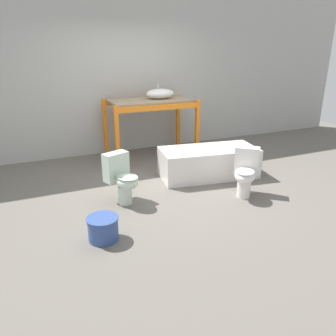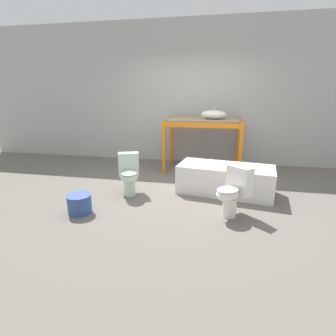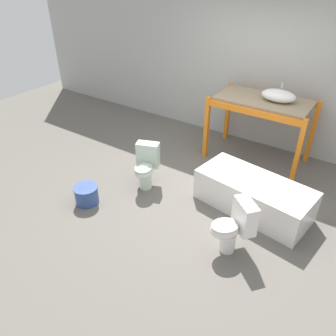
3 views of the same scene
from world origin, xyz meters
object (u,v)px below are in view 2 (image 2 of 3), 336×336
toilet_far (129,173)px  bucket_white (79,203)px  sink_basin (214,115)px  toilet_near (233,190)px  bathtub_main (225,177)px

toilet_far → bucket_white: (-0.46, -0.81, -0.22)m
sink_basin → bucket_white: bearing=-124.2°
sink_basin → toilet_near: (0.36, -2.23, -0.82)m
bathtub_main → toilet_near: toilet_near is taller
toilet_far → bucket_white: toilet_far is taller
bathtub_main → bucket_white: (-2.01, -1.19, -0.13)m
bucket_white → sink_basin: bearing=55.8°
sink_basin → bathtub_main: bearing=-78.7°
toilet_near → toilet_far: same height
sink_basin → bucket_white: 3.27m
bathtub_main → toilet_far: size_ratio=2.40×
sink_basin → toilet_far: sink_basin is taller
toilet_near → bucket_white: toilet_near is taller
bathtub_main → toilet_near: bearing=-75.7°
sink_basin → bucket_white: sink_basin is taller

